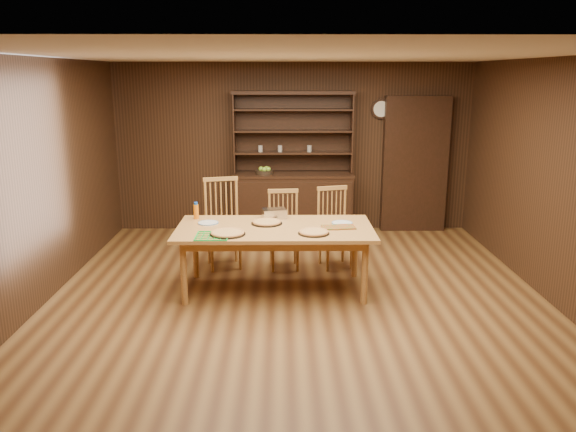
{
  "coord_description": "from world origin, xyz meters",
  "views": [
    {
      "loc": [
        -0.16,
        -5.74,
        2.42
      ],
      "look_at": [
        -0.1,
        0.4,
        0.86
      ],
      "focal_mm": 35.0,
      "sensor_mm": 36.0,
      "label": 1
    }
  ],
  "objects_px": {
    "dining_table": "(275,233)",
    "chair_right": "(334,224)",
    "juice_bottle": "(196,211)",
    "chair_left": "(223,219)",
    "chair_center": "(284,227)",
    "china_hutch": "(293,195)"
  },
  "relations": [
    {
      "from": "chair_left",
      "to": "chair_right",
      "type": "distance_m",
      "value": 1.43
    },
    {
      "from": "chair_center",
      "to": "china_hutch",
      "type": "bearing_deg",
      "value": 79.97
    },
    {
      "from": "dining_table",
      "to": "chair_right",
      "type": "xyz_separation_m",
      "value": [
        0.75,
        0.87,
        -0.14
      ]
    },
    {
      "from": "chair_left",
      "to": "chair_center",
      "type": "height_order",
      "value": "chair_left"
    },
    {
      "from": "china_hutch",
      "to": "chair_right",
      "type": "relative_size",
      "value": 2.12
    },
    {
      "from": "juice_bottle",
      "to": "chair_right",
      "type": "bearing_deg",
      "value": 16.27
    },
    {
      "from": "chair_center",
      "to": "juice_bottle",
      "type": "distance_m",
      "value": 1.17
    },
    {
      "from": "chair_right",
      "to": "chair_left",
      "type": "bearing_deg",
      "value": 164.24
    },
    {
      "from": "dining_table",
      "to": "chair_center",
      "type": "bearing_deg",
      "value": 82.86
    },
    {
      "from": "chair_left",
      "to": "chair_right",
      "type": "bearing_deg",
      "value": -14.27
    },
    {
      "from": "dining_table",
      "to": "juice_bottle",
      "type": "distance_m",
      "value": 1.02
    },
    {
      "from": "china_hutch",
      "to": "juice_bottle",
      "type": "xyz_separation_m",
      "value": [
        -1.19,
        -2.04,
        0.25
      ]
    },
    {
      "from": "dining_table",
      "to": "chair_right",
      "type": "distance_m",
      "value": 1.16
    },
    {
      "from": "dining_table",
      "to": "chair_left",
      "type": "xyz_separation_m",
      "value": [
        -0.68,
        0.89,
        -0.07
      ]
    },
    {
      "from": "china_hutch",
      "to": "chair_center",
      "type": "distance_m",
      "value": 1.6
    },
    {
      "from": "chair_right",
      "to": "juice_bottle",
      "type": "distance_m",
      "value": 1.78
    },
    {
      "from": "china_hutch",
      "to": "chair_center",
      "type": "bearing_deg",
      "value": -95.32
    },
    {
      "from": "china_hutch",
      "to": "chair_center",
      "type": "xyz_separation_m",
      "value": [
        -0.15,
        -1.6,
        -0.07
      ]
    },
    {
      "from": "dining_table",
      "to": "chair_center",
      "type": "xyz_separation_m",
      "value": [
        0.1,
        0.82,
        -0.15
      ]
    },
    {
      "from": "chair_center",
      "to": "juice_bottle",
      "type": "height_order",
      "value": "chair_center"
    },
    {
      "from": "china_hutch",
      "to": "chair_center",
      "type": "height_order",
      "value": "china_hutch"
    },
    {
      "from": "chair_right",
      "to": "chair_center",
      "type": "bearing_deg",
      "value": 169.52
    }
  ]
}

